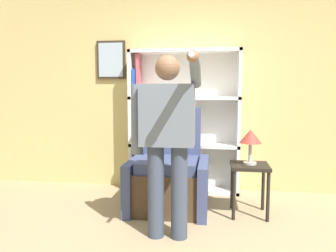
{
  "coord_description": "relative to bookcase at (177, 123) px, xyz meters",
  "views": [
    {
      "loc": [
        0.23,
        -2.42,
        1.33
      ],
      "look_at": [
        -0.22,
        0.79,
        0.99
      ],
      "focal_mm": 35.0,
      "sensor_mm": 36.0,
      "label": 1
    }
  ],
  "objects": [
    {
      "name": "wall_back",
      "position": [
        0.25,
        0.15,
        0.49
      ],
      "size": [
        8.0,
        0.11,
        2.8
      ],
      "color": "tan",
      "rests_on": "ground_plane"
    },
    {
      "name": "bookcase",
      "position": [
        0.0,
        0.0,
        0.0
      ],
      "size": [
        1.45,
        0.28,
        1.87
      ],
      "color": "white",
      "rests_on": "ground_plane"
    },
    {
      "name": "armchair",
      "position": [
        -0.01,
        -0.67,
        -0.54
      ],
      "size": [
        0.88,
        0.8,
        1.15
      ],
      "color": "#4C3823",
      "rests_on": "ground_plane"
    },
    {
      "name": "person_standing",
      "position": [
        0.08,
        -1.45,
        0.04
      ],
      "size": [
        0.63,
        0.78,
        1.65
      ],
      "color": "#384256",
      "rests_on": "ground_plane"
    },
    {
      "name": "side_table",
      "position": [
        0.88,
        -0.77,
        -0.46
      ],
      "size": [
        0.4,
        0.4,
        0.56
      ],
      "color": "black",
      "rests_on": "ground_plane"
    },
    {
      "name": "table_lamp",
      "position": [
        0.88,
        -0.77,
        -0.08
      ],
      "size": [
        0.23,
        0.23,
        0.38
      ],
      "color": "#B7B2A8",
      "rests_on": "side_table"
    }
  ]
}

